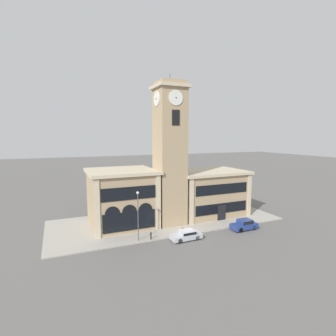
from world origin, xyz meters
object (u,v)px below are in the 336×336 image
at_px(parked_car_near, 186,235).
at_px(street_lamp, 138,209).
at_px(parked_car_mid, 244,224).
at_px(bollard, 151,236).
at_px(fire_hydrant, 183,230).

distance_m(parked_car_near, street_lamp, 7.42).
bearing_deg(parked_car_mid, street_lamp, -8.08).
bearing_deg(parked_car_near, street_lamp, -18.50).
bearing_deg(parked_car_near, parked_car_mid, 178.81).
bearing_deg(bollard, parked_car_mid, -6.62).
height_order(street_lamp, bollard, street_lamp).
height_order(parked_car_near, street_lamp, street_lamp).
distance_m(parked_car_mid, street_lamp, 16.29).
relative_size(street_lamp, bollard, 6.21).
height_order(street_lamp, fire_hydrant, street_lamp).
bearing_deg(parked_car_near, fire_hydrant, -102.58).
bearing_deg(bollard, parked_car_near, -20.16).
xyz_separation_m(parked_car_mid, street_lamp, (-15.77, 1.91, 3.61)).
height_order(bollard, fire_hydrant, bollard).
height_order(parked_car_near, parked_car_mid, parked_car_mid).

